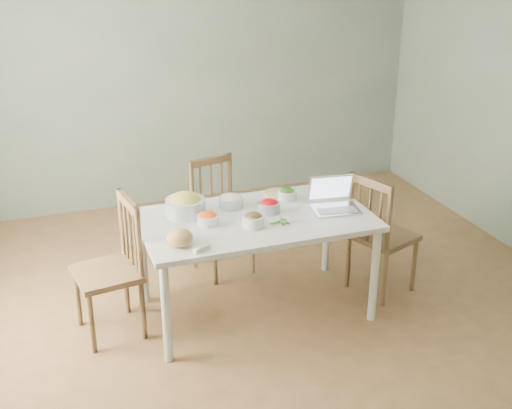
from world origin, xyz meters
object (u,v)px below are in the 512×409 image
object	(u,v)px
bowl_squash	(185,204)
laptop	(336,196)
dining_table	(256,265)
chair_right	(383,233)
chair_far	(223,219)
bread_boule	(180,238)
chair_left	(106,270)

from	to	relation	value
bowl_squash	laptop	size ratio (longest dim) A/B	0.85
dining_table	bowl_squash	size ratio (longest dim) A/B	5.73
dining_table	bowl_squash	xyz separation A→B (m)	(-0.47, 0.21, 0.48)
dining_table	laptop	bearing A→B (deg)	-8.08
bowl_squash	dining_table	bearing A→B (deg)	-23.60
bowl_squash	laptop	bearing A→B (deg)	-15.21
chair_right	bowl_squash	size ratio (longest dim) A/B	3.43
laptop	bowl_squash	bearing A→B (deg)	173.11
chair_far	bread_boule	size ratio (longest dim) A/B	5.60
chair_right	chair_left	bearing A→B (deg)	66.78
bowl_squash	bread_boule	bearing A→B (deg)	-108.11
dining_table	bread_boule	size ratio (longest dim) A/B	9.62
bread_boule	bowl_squash	xyz separation A→B (m)	(0.15, 0.47, 0.03)
chair_right	bread_boule	bearing A→B (deg)	77.51
chair_far	chair_right	world-z (taller)	chair_right
chair_left	bowl_squash	xyz separation A→B (m)	(0.62, 0.13, 0.36)
dining_table	chair_right	xyz separation A→B (m)	(1.06, -0.03, 0.11)
chair_left	chair_right	distance (m)	2.16
dining_table	chair_right	bearing A→B (deg)	-1.51
chair_left	bowl_squash	world-z (taller)	chair_left
chair_left	bread_boule	size ratio (longest dim) A/B	5.86
chair_far	bread_boule	distance (m)	1.18
chair_far	bread_boule	world-z (taller)	chair_far
chair_right	bread_boule	distance (m)	1.74
chair_far	bowl_squash	size ratio (longest dim) A/B	3.33
chair_far	bowl_squash	distance (m)	0.75
chair_far	bowl_squash	bearing A→B (deg)	-145.20
chair_far	laptop	xyz separation A→B (m)	(0.65, -0.78, 0.41)
dining_table	chair_right	distance (m)	1.07
chair_far	chair_right	distance (m)	1.32
chair_right	laptop	xyz separation A→B (m)	(-0.46, -0.06, 0.40)
dining_table	laptop	distance (m)	0.79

